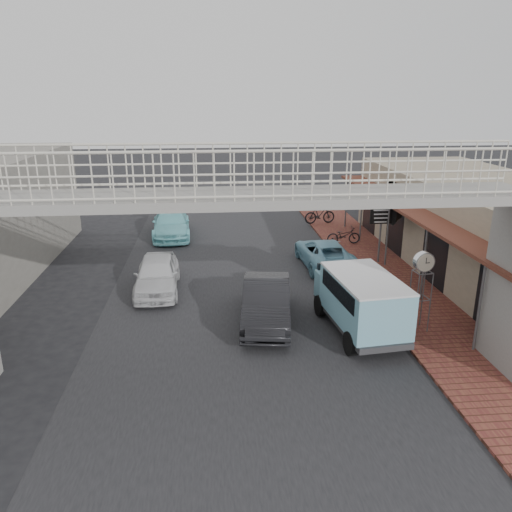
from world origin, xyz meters
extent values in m
plane|color=black|center=(0.00, 0.00, 0.00)|extent=(120.00, 120.00, 0.00)
cube|color=black|center=(0.00, 0.00, 0.01)|extent=(10.00, 60.00, 0.01)
cube|color=brown|center=(6.50, 3.00, 0.05)|extent=(3.00, 40.00, 0.10)
cube|color=gray|center=(11.00, 4.00, 2.00)|extent=(6.00, 18.00, 4.00)
cube|color=brown|center=(7.70, 4.00, 2.90)|extent=(1.80, 18.00, 0.12)
cube|color=silver|center=(8.05, 7.50, 3.30)|extent=(0.08, 2.60, 0.90)
cube|color=#B21914|center=(8.05, 1.00, 3.30)|extent=(0.08, 2.20, 0.80)
cube|color=gray|center=(0.00, -4.00, 5.12)|extent=(14.00, 2.00, 0.24)
cube|color=beige|center=(0.00, -3.05, 5.79)|extent=(14.00, 0.08, 1.10)
cube|color=beige|center=(0.00, -4.95, 5.79)|extent=(14.00, 0.08, 1.10)
imported|color=silver|center=(-3.17, 2.99, 0.71)|extent=(1.79, 4.22, 1.43)
imported|color=black|center=(0.84, -0.28, 0.74)|extent=(2.12, 4.67, 1.49)
imported|color=#6CA6BC|center=(4.16, 5.44, 0.62)|extent=(2.27, 4.54, 1.23)
imported|color=#7ED3DB|center=(-3.18, 11.24, 0.71)|extent=(2.26, 4.99, 1.42)
cylinder|color=black|center=(2.81, 0.08, 0.38)|extent=(0.34, 0.77, 0.75)
cylinder|color=black|center=(4.48, 0.25, 0.38)|extent=(0.34, 0.77, 0.75)
cylinder|color=black|center=(3.12, -2.80, 0.38)|extent=(0.34, 0.77, 0.75)
cylinder|color=black|center=(4.79, -2.62, 0.38)|extent=(0.34, 0.77, 0.75)
cube|color=#74B5CA|center=(3.83, -1.59, 1.26)|extent=(2.18, 3.60, 1.45)
cube|color=#74B5CA|center=(3.62, 0.38, 1.02)|extent=(1.83, 1.14, 0.96)
cube|color=black|center=(3.83, -1.59, 1.66)|extent=(2.15, 2.97, 0.54)
cube|color=silver|center=(3.83, -1.59, 2.02)|extent=(2.20, 3.61, 0.06)
imported|color=black|center=(5.88, 8.50, 0.56)|extent=(1.75, 0.65, 0.91)
imported|color=black|center=(5.57, 12.90, 0.67)|extent=(1.95, 0.81, 1.14)
cylinder|color=#59595B|center=(5.47, -1.28, 1.11)|extent=(0.04, 0.04, 2.02)
cylinder|color=#59595B|center=(5.94, -1.23, 1.11)|extent=(0.04, 0.04, 2.02)
cylinder|color=#59595B|center=(5.52, -1.76, 1.11)|extent=(0.04, 0.04, 2.02)
cylinder|color=#59595B|center=(6.00, -1.70, 1.11)|extent=(0.04, 0.04, 2.02)
cylinder|color=silver|center=(5.73, -1.49, 2.46)|extent=(0.68, 0.30, 0.65)
cylinder|color=beige|center=(5.75, -1.61, 2.46)|extent=(0.58, 0.08, 0.58)
cylinder|color=beige|center=(5.72, -1.37, 2.46)|extent=(0.58, 0.08, 0.58)
cylinder|color=#59595B|center=(6.72, 5.42, 1.40)|extent=(0.09, 0.09, 2.61)
cube|color=black|center=(6.72, 5.40, 2.35)|extent=(1.08, 0.06, 0.81)
cone|color=black|center=(7.48, 5.40, 2.35)|extent=(0.55, 0.99, 0.99)
cube|color=white|center=(6.67, 5.36, 2.30)|extent=(0.72, 0.01, 0.54)
camera|label=1|loc=(-0.98, -15.94, 7.51)|focal=35.00mm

